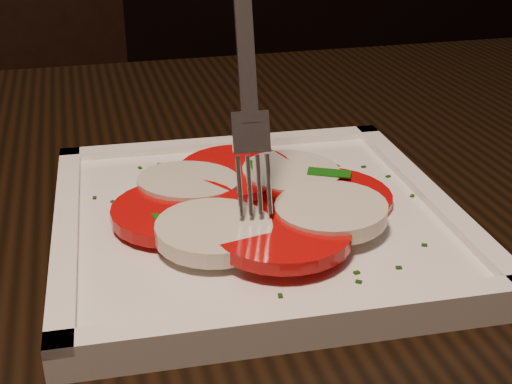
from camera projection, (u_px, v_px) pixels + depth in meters
table at (176, 312)px, 0.56m from camera, size 1.24×0.86×0.75m
chair at (34, 138)px, 1.25m from camera, size 0.53×0.53×0.93m
plate at (256, 223)px, 0.47m from camera, size 0.26×0.26×0.01m
caprese_salad at (256, 201)px, 0.47m from camera, size 0.22×0.21×0.02m
fork at (243, 40)px, 0.42m from camera, size 0.03×0.07×0.19m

